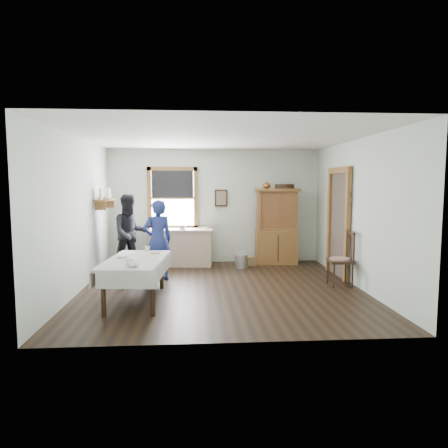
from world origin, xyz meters
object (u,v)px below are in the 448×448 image
Objects in this scene: spindle_chair at (340,258)px; woman_blue at (158,243)px; work_counter at (181,247)px; wicker_basket at (248,261)px; dining_table at (136,280)px; figure_dark at (131,236)px; pail at (241,261)px; china_hutch at (277,226)px.

woman_blue reaches higher than spindle_chair.
work_counter is 3.67m from spindle_chair.
spindle_chair is 2.94× the size of wicker_basket.
spindle_chair is at bearing 11.78° from dining_table.
dining_table is (-0.61, -2.82, -0.08)m from work_counter.
dining_table is 1.12× the size of figure_dark.
dining_table reaches higher than wicker_basket.
pail is 0.89× the size of wicker_basket.
work_counter is 2.31m from china_hutch.
work_counter is at bearing 77.85° from dining_table.
pail is 0.33m from wicker_basket.
china_hutch is at bearing -11.81° from figure_dark.
wicker_basket is at bearing 131.15° from spindle_chair.
china_hutch is 5.11× the size of wicker_basket.
woman_blue is (0.22, 1.39, 0.39)m from dining_table.
woman_blue is (-2.65, -1.49, -0.16)m from china_hutch.
china_hutch is 1.23m from pail.
spindle_chair reaches higher than wicker_basket.
figure_dark is (-4.07, 1.47, 0.26)m from spindle_chair.
figure_dark is at bearing 101.00° from dining_table.
woman_blue is at bearing -100.13° from work_counter.
figure_dark is (-0.66, 0.84, 0.04)m from woman_blue.
wicker_basket is (-1.48, 1.96, -0.41)m from spindle_chair.
spindle_chair is (3.64, 0.76, 0.17)m from dining_table.
figure_dark is (-3.30, -0.65, -0.12)m from china_hutch.
china_hutch is at bearing 114.06° from spindle_chair.
figure_dark reaches higher than spindle_chair.
spindle_chair is at bearing -29.31° from work_counter.
figure_dark reaches higher than work_counter.
work_counter reaches higher than dining_table.
work_counter is 1.59m from wicker_basket.
figure_dark is at bearing -164.89° from china_hutch.
wicker_basket is 0.23× the size of figure_dark.
dining_table is at bearing 58.83° from woman_blue.
woman_blue is (-3.42, 0.63, 0.22)m from spindle_chair.
woman_blue reaches higher than dining_table.
work_counter is 0.84× the size of china_hutch.
china_hutch reaches higher than spindle_chair.
china_hutch is 1.74× the size of spindle_chair.
work_counter is at bearing 149.92° from spindle_chair.
work_counter is 1.24m from figure_dark.
dining_table is 3.48m from wicker_basket.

